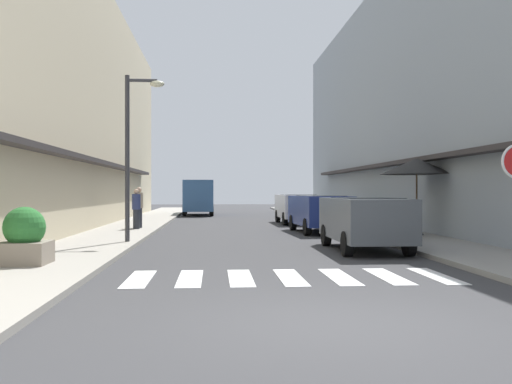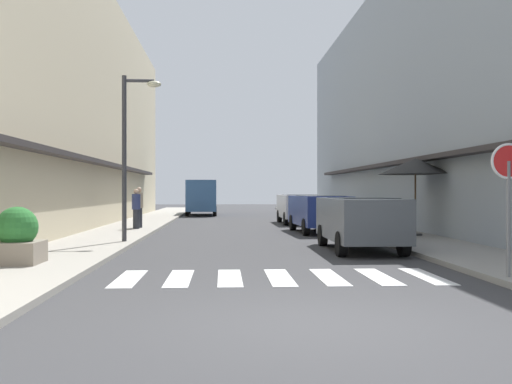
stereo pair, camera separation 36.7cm
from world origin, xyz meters
TOP-DOWN VIEW (x-y plane):
  - ground_plane at (0.00, 16.90)m, footprint 92.97×92.97m
  - sidewalk_left at (-5.04, 16.90)m, footprint 2.57×59.16m
  - sidewalk_right at (5.04, 16.90)m, footprint 2.57×59.16m
  - building_row_left at (-8.82, 18.02)m, footprint 5.50×40.03m
  - building_row_right at (8.82, 18.02)m, footprint 5.50×40.03m
  - crosswalk at (-0.00, 3.79)m, footprint 6.15×2.20m
  - parked_car_near at (2.70, 8.59)m, footprint 1.84×4.38m
  - parked_car_mid at (2.70, 15.45)m, footprint 1.97×4.42m
  - parked_car_far at (2.70, 21.70)m, footprint 1.85×4.37m
  - delivery_van at (-2.55, 32.25)m, footprint 2.11×5.44m
  - round_street_sign at (4.01, 2.86)m, footprint 0.65×0.07m
  - street_lamp at (-3.88, 10.62)m, footprint 1.19×0.28m
  - cafe_umbrella at (5.56, 12.45)m, footprint 2.52×2.52m
  - planter_corner at (-5.43, 5.29)m, footprint 1.00×1.00m
  - planter_midblock at (4.72, 12.21)m, footprint 0.80×0.80m
  - planter_far at (5.51, 19.79)m, footprint 0.87×0.87m
  - pedestrian_walking_near at (-4.57, 17.16)m, footprint 0.34×0.34m
  - pedestrian_walking_far at (-4.59, 16.46)m, footprint 0.34×0.34m

SIDE VIEW (x-z plane):
  - ground_plane at x=0.00m, z-range 0.00..0.00m
  - crosswalk at x=0.00m, z-range 0.00..0.01m
  - sidewalk_left at x=-5.04m, z-range 0.00..0.12m
  - sidewalk_right at x=5.04m, z-range 0.00..0.12m
  - planter_midblock at x=4.72m, z-range 0.09..1.14m
  - planter_far at x=5.51m, z-range 0.09..1.19m
  - planter_corner at x=-5.43m, z-range 0.06..1.27m
  - parked_car_far at x=2.70m, z-range 0.19..1.66m
  - parked_car_mid at x=2.70m, z-range 0.19..1.66m
  - parked_car_near at x=2.70m, z-range 0.19..1.66m
  - pedestrian_walking_far at x=-4.59m, z-range 0.16..1.77m
  - pedestrian_walking_near at x=-4.57m, z-range 0.16..1.85m
  - delivery_van at x=-2.55m, z-range 0.22..2.59m
  - round_street_sign at x=4.01m, z-range 0.75..3.14m
  - cafe_umbrella at x=5.56m, z-range 1.16..3.82m
  - street_lamp at x=-3.88m, z-range 0.70..5.75m
  - building_row_left at x=-8.82m, z-range 0.00..11.02m
  - building_row_right at x=8.82m, z-range 0.00..11.58m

